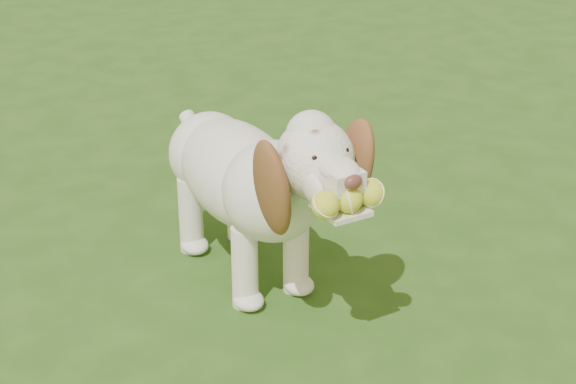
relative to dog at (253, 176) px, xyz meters
name	(u,v)px	position (x,y,z in m)	size (l,w,h in m)	color
ground	(274,367)	(-0.08, -0.48, -0.39)	(80.00, 80.00, 0.00)	#244914
dog	(253,176)	(0.00, 0.00, 0.00)	(0.52, 1.12, 0.73)	silver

